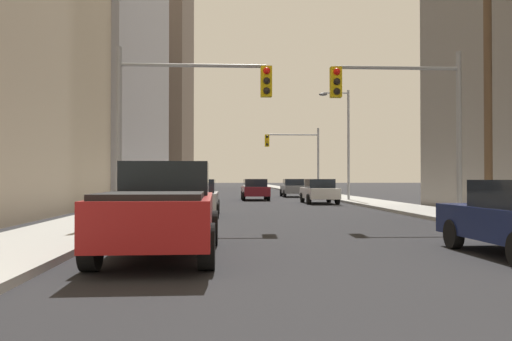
{
  "coord_description": "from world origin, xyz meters",
  "views": [
    {
      "loc": [
        -2.31,
        -2.02,
        1.54
      ],
      "look_at": [
        0.0,
        37.68,
        2.15
      ],
      "focal_mm": 37.58,
      "sensor_mm": 36.0,
      "label": 1
    }
  ],
  "objects_px": {
    "sedan_white": "(319,191)",
    "sedan_grey": "(293,188)",
    "traffic_signal_near_right": "(403,106)",
    "sedan_silver": "(196,197)",
    "pickup_truck_red": "(162,209)",
    "traffic_signal_far_right": "(295,150)",
    "sedan_maroon": "(255,189)",
    "traffic_signal_near_left": "(188,103)"
  },
  "relations": [
    {
      "from": "sedan_maroon",
      "to": "sedan_grey",
      "type": "bearing_deg",
      "value": 61.41
    },
    {
      "from": "sedan_silver",
      "to": "sedan_grey",
      "type": "bearing_deg",
      "value": 73.17
    },
    {
      "from": "pickup_truck_red",
      "to": "traffic_signal_near_right",
      "type": "bearing_deg",
      "value": 44.53
    },
    {
      "from": "sedan_grey",
      "to": "sedan_maroon",
      "type": "bearing_deg",
      "value": -118.59
    },
    {
      "from": "pickup_truck_red",
      "to": "sedan_silver",
      "type": "relative_size",
      "value": 1.29
    },
    {
      "from": "sedan_grey",
      "to": "sedan_maroon",
      "type": "relative_size",
      "value": 0.99
    },
    {
      "from": "sedan_white",
      "to": "sedan_maroon",
      "type": "height_order",
      "value": "same"
    },
    {
      "from": "sedan_white",
      "to": "traffic_signal_near_right",
      "type": "height_order",
      "value": "traffic_signal_near_right"
    },
    {
      "from": "sedan_white",
      "to": "traffic_signal_far_right",
      "type": "relative_size",
      "value": 0.71
    },
    {
      "from": "traffic_signal_near_right",
      "to": "traffic_signal_far_right",
      "type": "relative_size",
      "value": 1.0
    },
    {
      "from": "sedan_white",
      "to": "traffic_signal_near_left",
      "type": "height_order",
      "value": "traffic_signal_near_left"
    },
    {
      "from": "sedan_white",
      "to": "sedan_maroon",
      "type": "distance_m",
      "value": 6.67
    },
    {
      "from": "traffic_signal_near_right",
      "to": "sedan_silver",
      "type": "bearing_deg",
      "value": 152.18
    },
    {
      "from": "traffic_signal_near_left",
      "to": "traffic_signal_far_right",
      "type": "height_order",
      "value": "same"
    },
    {
      "from": "sedan_silver",
      "to": "traffic_signal_near_left",
      "type": "distance_m",
      "value": 5.13
    },
    {
      "from": "traffic_signal_near_right",
      "to": "sedan_maroon",
      "type": "bearing_deg",
      "value": 101.08
    },
    {
      "from": "sedan_grey",
      "to": "sedan_maroon",
      "type": "distance_m",
      "value": 7.57
    },
    {
      "from": "sedan_maroon",
      "to": "traffic_signal_far_right",
      "type": "height_order",
      "value": "traffic_signal_far_right"
    },
    {
      "from": "pickup_truck_red",
      "to": "traffic_signal_far_right",
      "type": "height_order",
      "value": "traffic_signal_far_right"
    },
    {
      "from": "sedan_grey",
      "to": "traffic_signal_near_right",
      "type": "xyz_separation_m",
      "value": [
        0.38,
        -27.07,
        3.31
      ]
    },
    {
      "from": "sedan_silver",
      "to": "sedan_maroon",
      "type": "xyz_separation_m",
      "value": [
        3.39,
        16.53,
        0.0
      ]
    },
    {
      "from": "sedan_maroon",
      "to": "traffic_signal_near_left",
      "type": "relative_size",
      "value": 0.71
    },
    {
      "from": "sedan_silver",
      "to": "traffic_signal_near_right",
      "type": "xyz_separation_m",
      "value": [
        7.39,
        -3.9,
        3.31
      ]
    },
    {
      "from": "pickup_truck_red",
      "to": "sedan_maroon",
      "type": "relative_size",
      "value": 1.28
    },
    {
      "from": "sedan_white",
      "to": "traffic_signal_near_right",
      "type": "relative_size",
      "value": 0.71
    },
    {
      "from": "sedan_silver",
      "to": "sedan_white",
      "type": "bearing_deg",
      "value": 57.14
    },
    {
      "from": "sedan_silver",
      "to": "sedan_white",
      "type": "relative_size",
      "value": 1.0
    },
    {
      "from": "pickup_truck_red",
      "to": "sedan_grey",
      "type": "relative_size",
      "value": 1.29
    },
    {
      "from": "sedan_grey",
      "to": "sedan_white",
      "type": "bearing_deg",
      "value": -89.62
    },
    {
      "from": "sedan_white",
      "to": "sedan_maroon",
      "type": "relative_size",
      "value": 1.0
    },
    {
      "from": "sedan_silver",
      "to": "traffic_signal_far_right",
      "type": "relative_size",
      "value": 0.7
    },
    {
      "from": "pickup_truck_red",
      "to": "traffic_signal_near_right",
      "type": "distance_m",
      "value": 10.91
    },
    {
      "from": "pickup_truck_red",
      "to": "sedan_white",
      "type": "bearing_deg",
      "value": 72.15
    },
    {
      "from": "traffic_signal_far_right",
      "to": "sedan_white",
      "type": "bearing_deg",
      "value": -90.95
    },
    {
      "from": "sedan_grey",
      "to": "traffic_signal_far_right",
      "type": "distance_m",
      "value": 3.55
    },
    {
      "from": "sedan_white",
      "to": "traffic_signal_far_right",
      "type": "xyz_separation_m",
      "value": [
        0.22,
        13.42,
        3.32
      ]
    },
    {
      "from": "sedan_white",
      "to": "traffic_signal_far_right",
      "type": "height_order",
      "value": "traffic_signal_far_right"
    },
    {
      "from": "sedan_silver",
      "to": "sedan_white",
      "type": "xyz_separation_m",
      "value": [
        7.09,
        10.98,
        0.0
      ]
    },
    {
      "from": "sedan_white",
      "to": "sedan_grey",
      "type": "distance_m",
      "value": 12.2
    },
    {
      "from": "traffic_signal_far_right",
      "to": "sedan_silver",
      "type": "bearing_deg",
      "value": -106.69
    },
    {
      "from": "traffic_signal_near_left",
      "to": "pickup_truck_red",
      "type": "bearing_deg",
      "value": -89.97
    },
    {
      "from": "traffic_signal_near_left",
      "to": "traffic_signal_far_right",
      "type": "bearing_deg",
      "value": 75.39
    }
  ]
}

